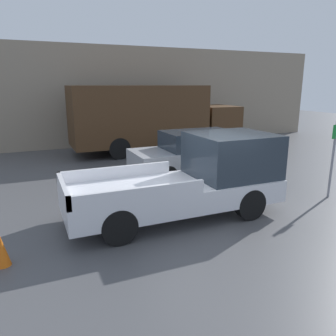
{
  "coord_description": "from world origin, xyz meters",
  "views": [
    {
      "loc": [
        -3.92,
        -6.79,
        3.29
      ],
      "look_at": [
        -0.38,
        1.39,
        1.03
      ],
      "focal_mm": 35.0,
      "sensor_mm": 36.0,
      "label": 1
    }
  ],
  "objects_px": {
    "car": "(196,152)",
    "traffic_cone": "(2,251)",
    "pickup_truck": "(196,178)",
    "parking_sign": "(333,155)",
    "delivery_truck": "(151,116)"
  },
  "relations": [
    {
      "from": "pickup_truck",
      "to": "car",
      "type": "bearing_deg",
      "value": 61.83
    },
    {
      "from": "car",
      "to": "traffic_cone",
      "type": "xyz_separation_m",
      "value": [
        -6.42,
        -4.42,
        -0.51
      ]
    },
    {
      "from": "parking_sign",
      "to": "car",
      "type": "bearing_deg",
      "value": 120.97
    },
    {
      "from": "delivery_truck",
      "to": "parking_sign",
      "type": "bearing_deg",
      "value": -74.49
    },
    {
      "from": "delivery_truck",
      "to": "traffic_cone",
      "type": "distance_m",
      "value": 11.25
    },
    {
      "from": "pickup_truck",
      "to": "car",
      "type": "distance_m",
      "value": 4.0
    },
    {
      "from": "pickup_truck",
      "to": "parking_sign",
      "type": "xyz_separation_m",
      "value": [
        4.29,
        -0.48,
        0.33
      ]
    },
    {
      "from": "pickup_truck",
      "to": "car",
      "type": "relative_size",
      "value": 1.13
    },
    {
      "from": "delivery_truck",
      "to": "traffic_cone",
      "type": "bearing_deg",
      "value": -125.02
    },
    {
      "from": "pickup_truck",
      "to": "parking_sign",
      "type": "height_order",
      "value": "parking_sign"
    },
    {
      "from": "pickup_truck",
      "to": "parking_sign",
      "type": "relative_size",
      "value": 2.38
    },
    {
      "from": "pickup_truck",
      "to": "parking_sign",
      "type": "distance_m",
      "value": 4.33
    },
    {
      "from": "pickup_truck",
      "to": "delivery_truck",
      "type": "bearing_deg",
      "value": 77.23
    },
    {
      "from": "parking_sign",
      "to": "traffic_cone",
      "type": "xyz_separation_m",
      "value": [
        -8.83,
        -0.41,
        -0.99
      ]
    },
    {
      "from": "parking_sign",
      "to": "delivery_truck",
      "type": "bearing_deg",
      "value": 105.51
    }
  ]
}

